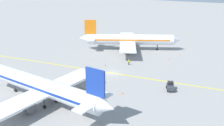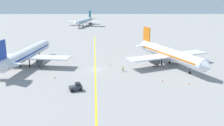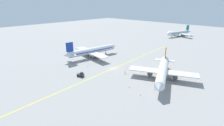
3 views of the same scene
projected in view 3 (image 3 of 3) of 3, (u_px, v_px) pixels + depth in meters
The scene contains 11 objects.
ground_plane at pixel (114, 68), 85.21m from camera, with size 400.00×400.00×0.00m, color gray.
apron_yellow_centreline at pixel (114, 68), 85.21m from camera, with size 0.40×120.00×0.01m, color yellow.
airplane_at_gate at pixel (92, 51), 101.38m from camera, with size 28.46×35.50×10.60m.
airplane_adjacent_stand at pixel (163, 71), 72.15m from camera, with size 27.70×33.68×10.60m.
airplane_distant_taxiing at pixel (179, 33), 163.25m from camera, with size 25.53×31.47×9.54m.
baggage_tug_dark at pixel (81, 75), 75.49m from camera, with size 3.35×2.64×2.11m.
ground_crew_worker at pixel (125, 72), 78.41m from camera, with size 0.38×0.51×1.68m.
traffic_cone_near_nose at pixel (140, 95), 60.19m from camera, with size 0.32×0.32×0.55m, color orange.
traffic_cone_mid_apron at pixel (87, 67), 86.52m from camera, with size 0.32×0.32×0.55m, color orange.
traffic_cone_by_wingtip at pixel (129, 87), 65.71m from camera, with size 0.32×0.32×0.55m, color orange.
traffic_cone_far_edge at pixel (127, 68), 85.11m from camera, with size 0.32×0.32×0.55m, color orange.
Camera 3 is at (53.87, -58.54, 30.64)m, focal length 28.00 mm.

